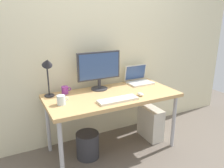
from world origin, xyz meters
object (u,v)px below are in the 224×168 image
at_px(glass_cup, 61,100).
at_px(wastebasket, 88,145).
at_px(desk, 112,99).
at_px(laptop, 138,78).
at_px(mouse, 140,94).
at_px(computer_tower, 150,123).
at_px(desk_lamp, 48,68).
at_px(keyboard, 118,100).
at_px(monitor, 99,68).
at_px(coffee_mug, 65,90).

relative_size(glass_cup, wastebasket, 0.40).
distance_m(desk, laptop, 0.58).
height_order(mouse, wastebasket, mouse).
xyz_separation_m(laptop, computer_tower, (0.06, -0.23, -0.56)).
bearing_deg(laptop, desk_lamp, -179.30).
xyz_separation_m(keyboard, wastebasket, (-0.29, 0.19, -0.57)).
relative_size(desk, mouse, 16.67).
distance_m(desk, glass_cup, 0.60).
xyz_separation_m(monitor, desk_lamp, (-0.59, 0.00, 0.06)).
bearing_deg(coffee_mug, computer_tower, -13.37).
relative_size(glass_cup, computer_tower, 0.29).
xyz_separation_m(desk, desk_lamp, (-0.65, 0.22, 0.38)).
bearing_deg(laptop, wastebasket, -162.30).
xyz_separation_m(desk, monitor, (-0.06, 0.22, 0.32)).
bearing_deg(computer_tower, wastebasket, -177.82).
xyz_separation_m(monitor, glass_cup, (-0.54, -0.26, -0.21)).
height_order(desk_lamp, coffee_mug, desk_lamp).
xyz_separation_m(mouse, computer_tower, (0.31, 0.20, -0.51)).
height_order(desk, computer_tower, desk).
distance_m(desk, computer_tower, 0.72).
bearing_deg(coffee_mug, glass_cup, -112.48).
height_order(desk, laptop, laptop).
distance_m(keyboard, wastebasket, 0.66).
bearing_deg(glass_cup, monitor, 26.23).
distance_m(coffee_mug, computer_tower, 1.20).
relative_size(monitor, desk_lamp, 1.18).
bearing_deg(desk_lamp, coffee_mug, 9.22).
bearing_deg(monitor, glass_cup, -153.77).
bearing_deg(coffee_mug, desk_lamp, -170.78).
bearing_deg(laptop, computer_tower, -75.57).
distance_m(monitor, coffee_mug, 0.47).
xyz_separation_m(monitor, wastebasket, (-0.27, -0.25, -0.82)).
relative_size(desk, monitor, 2.80).
distance_m(mouse, wastebasket, 0.84).
relative_size(coffee_mug, computer_tower, 0.27).
bearing_deg(glass_cup, wastebasket, 2.55).
height_order(laptop, computer_tower, laptop).
bearing_deg(glass_cup, keyboard, -17.47).
bearing_deg(computer_tower, desk_lamp, 169.83).
xyz_separation_m(computer_tower, wastebasket, (-0.90, -0.03, -0.06)).
xyz_separation_m(laptop, wastebasket, (-0.84, -0.27, -0.62)).
relative_size(monitor, computer_tower, 1.27).
distance_m(monitor, computer_tower, 1.01).
bearing_deg(mouse, coffee_mug, 148.74).
bearing_deg(computer_tower, glass_cup, -177.73).
height_order(keyboard, wastebasket, keyboard).
xyz_separation_m(laptop, desk_lamp, (-1.16, -0.01, 0.26)).
relative_size(monitor, wastebasket, 1.78).
height_order(desk_lamp, keyboard, desk_lamp).
bearing_deg(desk_lamp, desk, -18.99).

